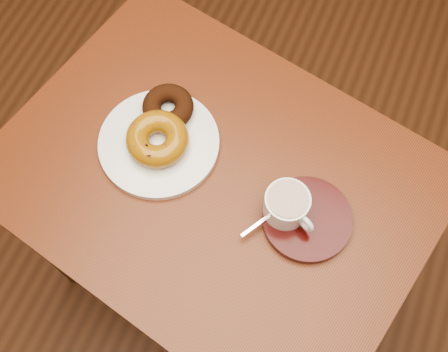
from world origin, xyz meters
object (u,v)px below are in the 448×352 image
at_px(cafe_table, 215,200).
at_px(saucer, 307,219).
at_px(donut_plate, 159,143).
at_px(coffee_cup, 287,205).

height_order(cafe_table, saucer, saucer).
distance_m(donut_plate, coffee_cup, 0.29).
height_order(donut_plate, coffee_cup, coffee_cup).
bearing_deg(donut_plate, coffee_cup, -8.48).
xyz_separation_m(saucer, coffee_cup, (-0.04, -0.00, 0.04)).
xyz_separation_m(cafe_table, coffee_cup, (0.15, -0.02, 0.17)).
height_order(donut_plate, saucer, saucer).
xyz_separation_m(donut_plate, saucer, (0.33, -0.04, 0.00)).
relative_size(cafe_table, donut_plate, 3.94).
relative_size(saucer, coffee_cup, 1.60).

